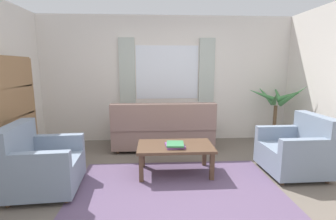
{
  "coord_description": "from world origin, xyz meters",
  "views": [
    {
      "loc": [
        -0.29,
        -3.02,
        1.58
      ],
      "look_at": [
        -0.07,
        0.7,
        0.92
      ],
      "focal_mm": 26.39,
      "sensor_mm": 36.0,
      "label": 1
    }
  ],
  "objects_px": {
    "couch": "(163,130)",
    "coffee_table": "(175,149)",
    "armchair_left": "(40,165)",
    "bookshelf": "(12,114)",
    "potted_plant": "(276,115)",
    "book_stack_on_table": "(175,145)",
    "armchair_right": "(297,150)"
  },
  "relations": [
    {
      "from": "couch",
      "to": "armchair_left",
      "type": "xyz_separation_m",
      "value": [
        -1.61,
        -1.59,
        -0.01
      ]
    },
    {
      "from": "couch",
      "to": "coffee_table",
      "type": "bearing_deg",
      "value": 96.6
    },
    {
      "from": "armchair_left",
      "to": "armchair_right",
      "type": "bearing_deg",
      "value": -88.68
    },
    {
      "from": "potted_plant",
      "to": "bookshelf",
      "type": "distance_m",
      "value": 4.7
    },
    {
      "from": "potted_plant",
      "to": "book_stack_on_table",
      "type": "bearing_deg",
      "value": -146.98
    },
    {
      "from": "couch",
      "to": "armchair_right",
      "type": "xyz_separation_m",
      "value": [
        1.93,
        -1.26,
        -0.01
      ]
    },
    {
      "from": "potted_plant",
      "to": "armchair_left",
      "type": "bearing_deg",
      "value": -155.66
    },
    {
      "from": "couch",
      "to": "bookshelf",
      "type": "relative_size",
      "value": 1.1
    },
    {
      "from": "armchair_left",
      "to": "potted_plant",
      "type": "distance_m",
      "value": 4.31
    },
    {
      "from": "book_stack_on_table",
      "to": "bookshelf",
      "type": "bearing_deg",
      "value": 173.48
    },
    {
      "from": "book_stack_on_table",
      "to": "bookshelf",
      "type": "relative_size",
      "value": 0.18
    },
    {
      "from": "armchair_left",
      "to": "potted_plant",
      "type": "xyz_separation_m",
      "value": [
        3.93,
        1.78,
        0.23
      ]
    },
    {
      "from": "couch",
      "to": "armchair_left",
      "type": "distance_m",
      "value": 2.26
    },
    {
      "from": "armchair_left",
      "to": "book_stack_on_table",
      "type": "xyz_separation_m",
      "value": [
        1.74,
        0.35,
        0.11
      ]
    },
    {
      "from": "couch",
      "to": "armchair_left",
      "type": "relative_size",
      "value": 2.12
    },
    {
      "from": "couch",
      "to": "armchair_right",
      "type": "bearing_deg",
      "value": 146.86
    },
    {
      "from": "coffee_table",
      "to": "potted_plant",
      "type": "relative_size",
      "value": 0.82
    },
    {
      "from": "couch",
      "to": "bookshelf",
      "type": "bearing_deg",
      "value": 23.33
    },
    {
      "from": "armchair_right",
      "to": "coffee_table",
      "type": "height_order",
      "value": "armchair_right"
    },
    {
      "from": "armchair_left",
      "to": "bookshelf",
      "type": "height_order",
      "value": "bookshelf"
    },
    {
      "from": "bookshelf",
      "to": "armchair_left",
      "type": "bearing_deg",
      "value": 45.12
    },
    {
      "from": "coffee_table",
      "to": "potted_plant",
      "type": "bearing_deg",
      "value": 31.7
    },
    {
      "from": "armchair_right",
      "to": "coffee_table",
      "type": "relative_size",
      "value": 0.8
    },
    {
      "from": "bookshelf",
      "to": "book_stack_on_table",
      "type": "bearing_deg",
      "value": 83.48
    },
    {
      "from": "couch",
      "to": "armchair_left",
      "type": "bearing_deg",
      "value": 44.55
    },
    {
      "from": "couch",
      "to": "coffee_table",
      "type": "height_order",
      "value": "couch"
    },
    {
      "from": "armchair_left",
      "to": "book_stack_on_table",
      "type": "distance_m",
      "value": 1.77
    },
    {
      "from": "couch",
      "to": "coffee_table",
      "type": "xyz_separation_m",
      "value": [
        0.13,
        -1.16,
        0.01
      ]
    },
    {
      "from": "couch",
      "to": "potted_plant",
      "type": "xyz_separation_m",
      "value": [
        2.31,
        0.19,
        0.22
      ]
    },
    {
      "from": "couch",
      "to": "armchair_right",
      "type": "distance_m",
      "value": 2.3
    },
    {
      "from": "potted_plant",
      "to": "coffee_table",
      "type": "bearing_deg",
      "value": -148.3
    },
    {
      "from": "couch",
      "to": "potted_plant",
      "type": "relative_size",
      "value": 1.41
    }
  ]
}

